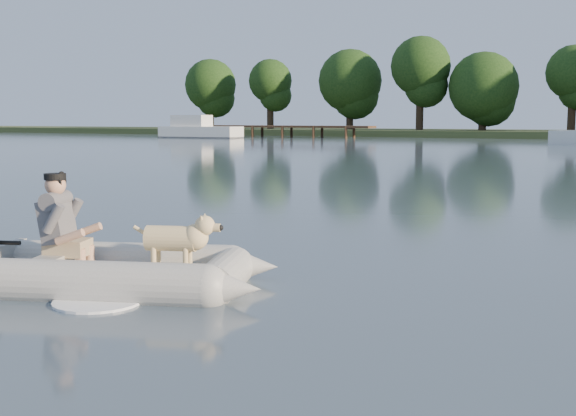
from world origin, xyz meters
The scene contains 6 objects.
water centered at (0.00, 0.00, 0.00)m, with size 160.00×160.00×0.00m, color #505E6C.
dock centered at (-26.00, 52.00, 0.52)m, with size 18.00×2.00×1.04m, color #4C331E, non-canonical shape.
dinghy centered at (-0.80, 0.48, 0.52)m, with size 4.39×3.43×1.25m, color #9D9D98, non-canonical shape.
man centered at (-1.40, 0.33, 0.69)m, with size 0.65×0.56×0.96m, color #59585C, non-canonical shape.
dog centered at (-0.26, 0.71, 0.46)m, with size 0.83×0.30×0.56m, color #CFB677, non-canonical shape.
cabin_cruiser centered at (-30.95, 47.24, 0.98)m, with size 7.47×2.67×2.31m, color white, non-canonical shape.
Camera 1 is at (4.05, -5.19, 1.72)m, focal length 45.00 mm.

